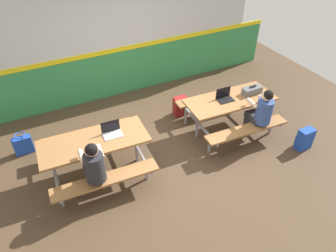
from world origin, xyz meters
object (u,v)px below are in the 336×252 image
at_px(toolbox_grey, 252,90).
at_px(tote_bag_bright, 23,145).
at_px(picnic_table_right, 229,106).
at_px(laptop_dark, 225,97).
at_px(picnic_table_left, 95,148).
at_px(student_further, 261,111).
at_px(satchel_spare, 180,106).
at_px(laptop_silver, 112,132).
at_px(backpack_dark, 304,139).
at_px(student_nearer, 94,166).

bearing_deg(toolbox_grey, tote_bag_bright, 165.38).
relative_size(picnic_table_right, laptop_dark, 5.54).
height_order(picnic_table_left, student_further, student_further).
bearing_deg(satchel_spare, student_further, -57.77).
distance_m(toolbox_grey, tote_bag_bright, 4.58).
bearing_deg(picnic_table_right, laptop_silver, 179.94).
bearing_deg(student_further, backpack_dark, -41.51).
relative_size(laptop_silver, satchel_spare, 0.75).
bearing_deg(picnic_table_right, student_nearer, -169.01).
bearing_deg(picnic_table_right, student_further, -62.38).
distance_m(toolbox_grey, satchel_spare, 1.57).
relative_size(laptop_silver, backpack_dark, 0.75).
bearing_deg(laptop_silver, laptop_dark, 1.00).
bearing_deg(student_further, tote_bag_bright, 157.99).
bearing_deg(student_further, laptop_dark, 123.94).
bearing_deg(student_further, satchel_spare, 122.23).
height_order(picnic_table_left, tote_bag_bright, picnic_table_left).
height_order(picnic_table_left, student_nearer, student_nearer).
relative_size(laptop_dark, satchel_spare, 0.75).
bearing_deg(tote_bag_bright, laptop_silver, -37.67).
bearing_deg(backpack_dark, student_further, 138.49).
bearing_deg(picnic_table_left, tote_bag_bright, 134.45).
distance_m(picnic_table_left, tote_bag_bright, 1.64).
xyz_separation_m(student_nearer, satchel_spare, (2.30, 1.47, -0.49)).
relative_size(picnic_table_right, student_further, 1.52).
height_order(laptop_silver, tote_bag_bright, laptop_silver).
xyz_separation_m(student_nearer, laptop_silver, (0.48, 0.57, 0.08)).
bearing_deg(tote_bag_bright, laptop_dark, -15.94).
xyz_separation_m(toolbox_grey, tote_bag_bright, (-4.40, 1.15, -0.62)).
bearing_deg(laptop_dark, toolbox_grey, -6.24).
xyz_separation_m(toolbox_grey, satchel_spare, (-1.13, 0.92, -0.60)).
distance_m(backpack_dark, satchel_spare, 2.61).
distance_m(picnic_table_right, satchel_spare, 1.15).
distance_m(student_nearer, satchel_spare, 2.77).
xyz_separation_m(student_further, backpack_dark, (0.68, -0.60, -0.49)).
relative_size(student_nearer, toolbox_grey, 3.02).
bearing_deg(laptop_silver, picnic_table_right, -0.06).
bearing_deg(toolbox_grey, student_further, -110.37).
relative_size(laptop_silver, laptop_dark, 1.00).
bearing_deg(laptop_dark, student_further, -56.06).
height_order(picnic_table_left, satchel_spare, picnic_table_left).
distance_m(laptop_silver, tote_bag_bright, 1.93).
bearing_deg(satchel_spare, toolbox_grey, -39.22).
xyz_separation_m(picnic_table_left, student_nearer, (-0.15, -0.55, 0.13)).
distance_m(picnic_table_left, student_further, 3.12).
height_order(backpack_dark, satchel_spare, same).
bearing_deg(laptop_silver, student_nearer, -130.30).
height_order(tote_bag_bright, satchel_spare, satchel_spare).
height_order(laptop_silver, laptop_dark, same).
height_order(student_nearer, toolbox_grey, student_nearer).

